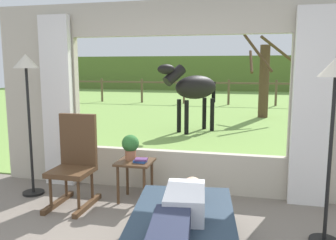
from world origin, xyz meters
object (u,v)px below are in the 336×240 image
Objects in this scene: side_table at (135,168)px; pasture_tree at (264,78)px; reclining_person at (181,211)px; book_stack at (141,160)px; potted_plant at (130,145)px; floor_lamp_left at (27,82)px; horse at (193,88)px; floor_lamp_right at (334,95)px; rocking_chair at (75,161)px.

side_table is 0.19× the size of pasture_tree.
reclining_person reaches higher than book_stack.
potted_plant is at bearing 115.41° from reclining_person.
floor_lamp_left is 1.07× the size of horse.
floor_lamp_right reaches higher than potted_plant.
pasture_tree is at bearing 68.18° from floor_lamp_left.
rocking_chair is 6.32× the size of book_stack.
potted_plant is at bearing 146.70° from book_stack.
reclining_person is at bearing -60.05° from book_stack.
side_table is 1.63× the size of potted_plant.
book_stack is 1.78m from floor_lamp_left.
reclining_person is 1.93m from rocking_chair.
pasture_tree reaches higher than floor_lamp_right.
floor_lamp_left reaches higher than reclining_person.
pasture_tree reaches higher than side_table.
side_table is 2.45m from floor_lamp_right.
floor_lamp_left reaches higher than rocking_chair.
rocking_chair reaches higher than book_stack.
side_table is at bearing 4.00° from floor_lamp_left.
horse reaches higher than book_stack.
potted_plant is (0.61, 0.33, 0.16)m from rocking_chair.
potted_plant is at bearing -103.35° from pasture_tree.
rocking_chair is 1.21m from floor_lamp_left.
book_stack reaches higher than side_table.
reclining_person is 0.77× the size of floor_lamp_left.
floor_lamp_left is 5.08m from horse.
floor_lamp_right reaches higher than book_stack.
floor_lamp_left reaches higher than book_stack.
reclining_person is 0.83× the size of horse.
floor_lamp_right is (2.05, -0.57, 0.90)m from book_stack.
horse is at bearing 82.47° from rocking_chair.
horse reaches higher than rocking_chair.
floor_lamp_left is at bearing -173.21° from potted_plant.
rocking_chair is 2.15× the size of side_table.
floor_lamp_left is 3.60m from floor_lamp_right.
reclining_person is 1.56m from book_stack.
floor_lamp_left is (-2.28, 1.30, 0.98)m from reclining_person.
side_table is at bearing -36.87° from potted_plant.
floor_lamp_left is (-0.73, 0.17, 0.96)m from rocking_chair.
pasture_tree reaches higher than floor_lamp_left.
rocking_chair is (-1.56, 1.14, 0.02)m from reclining_person.
horse is at bearing 89.56° from potted_plant.
reclining_person is at bearing -148.29° from floor_lamp_right.
potted_plant is 8.04m from pasture_tree.
floor_lamp_right is 5.83m from horse.
rocking_chair is at bearing 125.36° from horse.
rocking_chair is at bearing -158.88° from side_table.
potted_plant is 2.44m from floor_lamp_right.
floor_lamp_right is (2.14, -0.62, 1.02)m from side_table.
reclining_person is at bearing -36.35° from rocking_chair.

